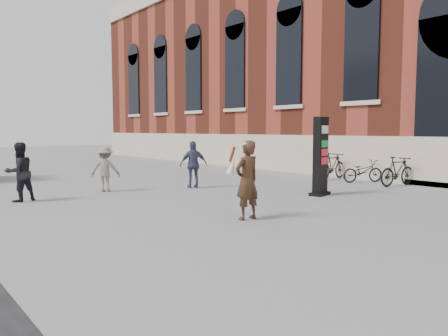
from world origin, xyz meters
TOP-DOWN VIEW (x-y plane):
  - ground at (0.00, 0.00)m, footprint 100.00×100.00m
  - station at (15.48, 6.00)m, footprint 12.15×44.50m
  - info_pylon at (4.63, 2.10)m, footprint 0.85×0.56m
  - woman at (0.36, 0.75)m, footprint 0.69×0.63m
  - pedestrian_a at (-3.04, 6.67)m, footprint 0.96×0.84m
  - pedestrian_b at (-0.29, 7.09)m, footprint 1.11×1.02m
  - pedestrian_c at (2.51, 5.99)m, footprint 1.05×0.70m
  - bike_5 at (8.60, 1.76)m, footprint 1.86×0.74m
  - bike_6 at (8.60, 3.21)m, footprint 1.76×1.22m
  - bike_7 at (8.60, 4.65)m, footprint 1.88×0.69m

SIDE VIEW (x-z plane):
  - ground at x=0.00m, z-range 0.00..0.00m
  - bike_6 at x=8.60m, z-range 0.00..0.88m
  - bike_5 at x=8.60m, z-range 0.00..1.09m
  - bike_7 at x=8.60m, z-range 0.00..1.10m
  - pedestrian_b at x=-0.29m, z-range 0.00..1.50m
  - pedestrian_c at x=2.51m, z-range 0.00..1.66m
  - pedestrian_a at x=-3.04m, z-range 0.00..1.69m
  - woman at x=0.36m, z-range 0.02..1.83m
  - info_pylon at x=4.63m, z-range 0.00..2.45m
  - station at x=15.48m, z-range -1.49..17.66m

